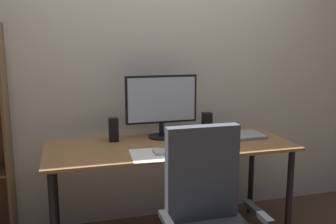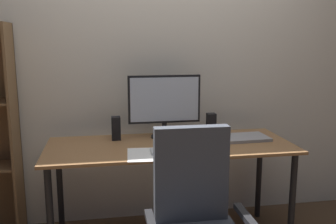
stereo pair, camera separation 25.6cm
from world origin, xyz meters
The scene contains 10 objects.
back_wall centered at (0.00, 0.51, 1.30)m, with size 6.40×0.10×2.60m, color silver.
desk centered at (0.00, 0.00, 0.66)m, with size 1.70×0.67×0.74m.
monitor centered at (-0.01, 0.20, 1.00)m, with size 0.53×0.20×0.46m.
keyboard centered at (-0.02, -0.19, 0.75)m, with size 0.29×0.11×0.02m, color #B7BABC.
mouse centered at (0.22, -0.17, 0.76)m, with size 0.06×0.10×0.03m, color black.
coffee_mug centered at (0.12, 0.04, 0.79)m, with size 0.10×0.08×0.10m.
laptop centered at (0.57, 0.04, 0.75)m, with size 0.32×0.23×0.02m, color #99999E.
speaker_left centered at (-0.37, 0.19, 0.82)m, with size 0.06×0.07×0.17m, color black.
speaker_right centered at (0.35, 0.19, 0.82)m, with size 0.06×0.07×0.17m, color black.
paper_sheet centered at (-0.21, -0.21, 0.74)m, with size 0.21×0.30×0.00m, color white.
Camera 1 is at (-0.70, -2.44, 1.46)m, focal length 40.46 mm.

